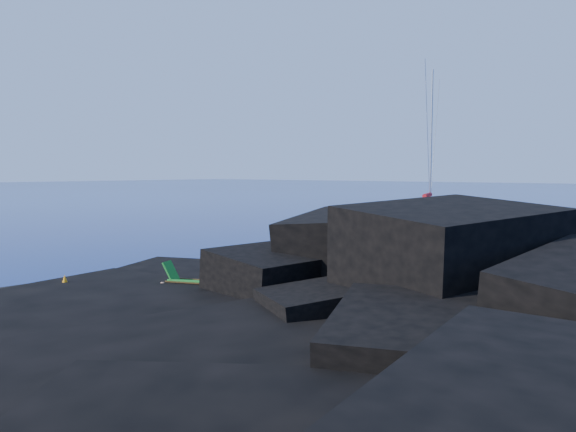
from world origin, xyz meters
The scene contains 9 objects.
ground centered at (0.00, 0.00, 0.00)m, with size 400.00×400.00×0.00m, color #040D3F.
headland centered at (13.00, 3.00, 0.00)m, with size 24.00×24.00×3.60m, color black, non-canonical shape.
beach centered at (4.50, 0.50, 0.00)m, with size 8.50×6.00×0.70m, color black.
surf_foam centered at (5.00, 5.00, 0.00)m, with size 10.00×8.00×0.06m, color white, non-canonical shape.
sailboat centered at (-2.15, 36.45, 0.00)m, with size 2.66×12.68×13.29m, color silver, non-canonical shape.
deck_chair centered at (5.38, 2.11, 0.87)m, with size 1.50×0.66×1.03m, color #1C7E26, non-canonical shape.
towel centered at (4.29, 1.41, 0.37)m, with size 1.74×0.82×0.05m, color silver.
sunbather centered at (4.29, 1.41, 0.53)m, with size 1.65×0.49×0.27m, color tan, non-canonical shape.
marker_cone centered at (2.20, -0.47, 0.61)m, with size 0.35×0.35×0.53m, color orange.
Camera 1 is at (19.39, -9.98, 4.28)m, focal length 35.00 mm.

